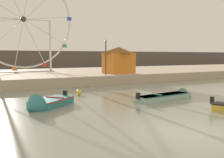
{
  "coord_description": "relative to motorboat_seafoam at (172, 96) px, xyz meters",
  "views": [
    {
      "loc": [
        -7.95,
        -7.93,
        3.29
      ],
      "look_at": [
        2.44,
        11.31,
        1.29
      ],
      "focal_mm": 41.15,
      "sensor_mm": 36.0,
      "label": 1
    }
  ],
  "objects": [
    {
      "name": "ground_plane",
      "position": [
        -5.37,
        -7.05,
        -0.23
      ],
      "size": [
        240.0,
        240.0,
        0.0
      ],
      "primitive_type": "plane",
      "color": "gray"
    },
    {
      "name": "motorboat_teal_painted",
      "position": [
        -9.5,
        1.07,
        0.03
      ],
      "size": [
        3.93,
        3.59,
        1.49
      ],
      "rotation": [
        0.0,
        0.0,
        3.82
      ],
      "color": "teal",
      "rests_on": "ground_plane"
    },
    {
      "name": "carnival_booth_orange_canopy",
      "position": [
        2.96,
        13.38,
        2.56
      ],
      "size": [
        3.99,
        3.3,
        3.34
      ],
      "rotation": [
        0.0,
        0.0,
        0.09
      ],
      "color": "orange",
      "rests_on": "quay_promenade"
    },
    {
      "name": "mooring_buoy_orange",
      "position": [
        -5.66,
        5.05,
        -0.01
      ],
      "size": [
        0.44,
        0.44,
        0.44
      ],
      "primitive_type": "sphere",
      "color": "yellow",
      "rests_on": "ground_plane"
    },
    {
      "name": "motorboat_seafoam",
      "position": [
        0.0,
        0.0,
        0.0
      ],
      "size": [
        6.16,
        1.84,
        1.06
      ],
      "rotation": [
        0.0,
        0.0,
        0.13
      ],
      "color": "#93BCAD",
      "rests_on": "ground_plane"
    },
    {
      "name": "ferris_wheel_white_frame",
      "position": [
        -7.14,
        21.79,
        7.76
      ],
      "size": [
        13.56,
        1.2,
        13.81
      ],
      "color": "silver",
      "rests_on": "quay_promenade"
    },
    {
      "name": "distant_town_skyline",
      "position": [
        -5.37,
        45.7,
        1.97
      ],
      "size": [
        140.0,
        3.0,
        4.4
      ],
      "primitive_type": "cube",
      "color": "#564C47",
      "rests_on": "ground_plane"
    },
    {
      "name": "quay_promenade",
      "position": [
        -5.37,
        20.02,
        0.3
      ],
      "size": [
        110.0,
        19.77,
        1.05
      ],
      "primitive_type": "cube",
      "color": "#B7A88E",
      "rests_on": "ground_plane"
    },
    {
      "name": "promenade_lamp_near",
      "position": [
        -0.11,
        10.96,
        3.51
      ],
      "size": [
        0.32,
        0.32,
        4.14
      ],
      "color": "#2D2D33",
      "rests_on": "quay_promenade"
    }
  ]
}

